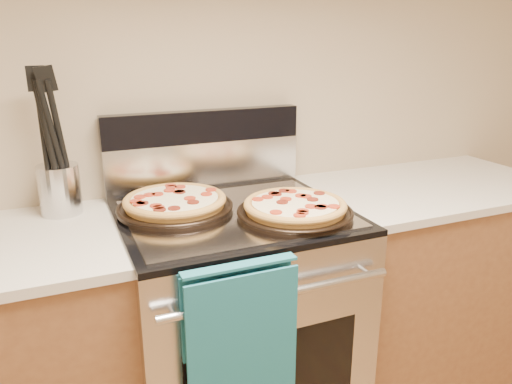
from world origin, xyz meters
name	(u,v)px	position (x,y,z in m)	size (l,w,h in m)	color
wall_back	(199,74)	(0.00, 2.00, 1.35)	(4.00, 4.00, 0.00)	tan
range_body	(235,332)	(0.00, 1.65, 0.45)	(0.76, 0.68, 0.90)	#B7B7BC
cooktop	(233,214)	(0.00, 1.65, 0.91)	(0.76, 0.68, 0.02)	black
backsplash_lower	(205,165)	(0.00, 1.96, 1.01)	(0.76, 0.06, 0.18)	silver
backsplash_upper	(203,126)	(0.00, 1.96, 1.16)	(0.76, 0.06, 0.12)	black
oven_handle	(280,294)	(0.00, 1.27, 0.80)	(0.03, 0.03, 0.70)	silver
dish_towel	(241,335)	(-0.12, 1.27, 0.70)	(0.32, 0.05, 0.42)	#175677
foil_sheet	(236,214)	(0.00, 1.62, 0.92)	(0.70, 0.55, 0.01)	gray
cabinet_right	(421,286)	(0.88, 1.68, 0.44)	(1.00, 0.62, 0.88)	brown
countertop_right	(432,187)	(0.88, 1.68, 0.90)	(1.02, 0.64, 0.03)	beige
pepperoni_pizza_back	(175,203)	(-0.18, 1.72, 0.95)	(0.38, 0.38, 0.05)	#BB8339
pepperoni_pizza_front	(295,208)	(0.17, 1.52, 0.95)	(0.37, 0.37, 0.05)	#BB8339
utensil_crock	(60,189)	(-0.53, 1.89, 0.99)	(0.13, 0.13, 0.17)	silver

